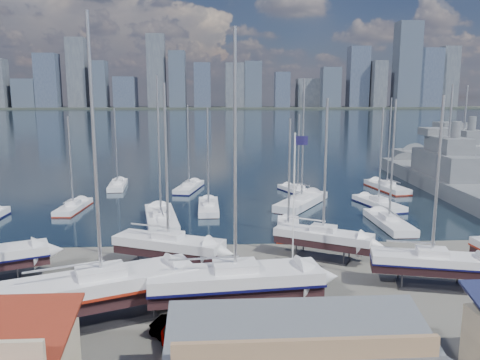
{
  "coord_description": "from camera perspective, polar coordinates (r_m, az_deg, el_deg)",
  "views": [
    {
      "loc": [
        -4.03,
        -44.51,
        14.4
      ],
      "look_at": [
        -0.86,
        8.0,
        5.08
      ],
      "focal_mm": 35.0,
      "sensor_mm": 36.0,
      "label": 1
    }
  ],
  "objects": [
    {
      "name": "ground",
      "position": [
        37.61,
        3.03,
        -12.48
      ],
      "size": [
        1400.0,
        1400.0,
        0.0
      ],
      "primitive_type": "plane",
      "color": "#605E59",
      "rests_on": "ground"
    },
    {
      "name": "water",
      "position": [
        344.84,
        -2.81,
        7.62
      ],
      "size": [
        1400.0,
        600.0,
        0.4
      ],
      "primitive_type": "cube",
      "color": "#172534",
      "rests_on": "ground"
    },
    {
      "name": "far_shore",
      "position": [
        604.67,
        -3.11,
        8.77
      ],
      "size": [
        1400.0,
        80.0,
        2.2
      ],
      "primitive_type": "cube",
      "color": "#2D332D",
      "rests_on": "ground"
    },
    {
      "name": "skyline",
      "position": [
        598.79,
        -3.91,
        12.39
      ],
      "size": [
        639.14,
        43.8,
        107.69
      ],
      "color": "#475166",
      "rests_on": "far_shore"
    },
    {
      "name": "sailboat_cradle_1",
      "position": [
        32.32,
        -16.48,
        -12.47
      ],
      "size": [
        12.57,
        7.84,
        19.44
      ],
      "rotation": [
        0.0,
        0.0,
        0.39
      ],
      "color": "#2D2D33",
      "rests_on": "ground"
    },
    {
      "name": "sailboat_cradle_2",
      "position": [
        40.39,
        -8.7,
        -7.88
      ],
      "size": [
        9.78,
        6.27,
        15.56
      ],
      "rotation": [
        0.0,
        0.0,
        -0.41
      ],
      "color": "#2D2D33",
      "rests_on": "ground"
    },
    {
      "name": "sailboat_cradle_3",
      "position": [
        32.11,
        -0.57,
        -12.27
      ],
      "size": [
        11.97,
        4.42,
        18.69
      ],
      "rotation": [
        0.0,
        0.0,
        0.1
      ],
      "color": "#2D2D33",
      "rests_on": "ground"
    },
    {
      "name": "sailboat_cradle_4",
      "position": [
        42.99,
        10.09,
        -6.89
      ],
      "size": [
        8.75,
        6.51,
        14.35
      ],
      "rotation": [
        0.0,
        0.0,
        -0.53
      ],
      "color": "#2D2D33",
      "rests_on": "ground"
    },
    {
      "name": "sailboat_cradle_5",
      "position": [
        39.01,
        22.29,
        -9.28
      ],
      "size": [
        9.29,
        4.66,
        14.57
      ],
      "rotation": [
        0.0,
        0.0,
        -0.25
      ],
      "color": "#2D2D33",
      "rests_on": "ground"
    },
    {
      "name": "sailboat_moored_1",
      "position": [
        64.19,
        -19.63,
        -3.23
      ],
      "size": [
        3.0,
        8.62,
        12.66
      ],
      "rotation": [
        0.0,
        0.0,
        1.5
      ],
      "color": "black",
      "rests_on": "water"
    },
    {
      "name": "sailboat_moored_2",
      "position": [
        77.72,
        -14.68,
        -0.72
      ],
      "size": [
        3.28,
        8.98,
        13.27
      ],
      "rotation": [
        0.0,
        0.0,
        1.66
      ],
      "color": "black",
      "rests_on": "water"
    },
    {
      "name": "sailboat_moored_3",
      "position": [
        55.04,
        -9.59,
        -4.93
      ],
      "size": [
        5.25,
        12.14,
        17.57
      ],
      "rotation": [
        0.0,
        0.0,
        1.74
      ],
      "color": "black",
      "rests_on": "water"
    },
    {
      "name": "sailboat_moored_4",
      "position": [
        60.55,
        -3.86,
        -3.42
      ],
      "size": [
        2.67,
        9.11,
        13.7
      ],
      "rotation": [
        0.0,
        0.0,
        1.59
      ],
      "color": "black",
      "rests_on": "water"
    },
    {
      "name": "sailboat_moored_5",
      "position": [
        73.93,
        -6.23,
        -1.0
      ],
      "size": [
        4.66,
        9.63,
        13.87
      ],
      "rotation": [
        0.0,
        0.0,
        1.34
      ],
      "color": "black",
      "rests_on": "water"
    },
    {
      "name": "sailboat_moored_6",
      "position": [
        51.04,
        5.9,
        -6.04
      ],
      "size": [
        3.72,
        8.83,
        12.8
      ],
      "rotation": [
        0.0,
        0.0,
        1.41
      ],
      "color": "black",
      "rests_on": "water"
    },
    {
      "name": "sailboat_moored_7",
      "position": [
        63.46,
        7.5,
        -2.86
      ],
      "size": [
        9.06,
        11.59,
        17.62
      ],
      "rotation": [
        0.0,
        0.0,
        1.0
      ],
      "color": "black",
      "rests_on": "water"
    },
    {
      "name": "sailboat_moored_8",
      "position": [
        71.65,
        7.04,
        -1.37
      ],
      "size": [
        5.33,
        8.64,
        12.52
      ],
      "rotation": [
        0.0,
        0.0,
        1.96
      ],
      "color": "black",
      "rests_on": "water"
    },
    {
      "name": "sailboat_moored_9",
      "position": [
        55.67,
        17.69,
        -5.09
      ],
      "size": [
        2.77,
        9.87,
        14.9
      ],
      "rotation": [
        0.0,
        0.0,
        1.57
      ],
      "color": "black",
      "rests_on": "water"
    },
    {
      "name": "sailboat_moored_10",
      "position": [
        65.14,
        16.51,
        -2.87
      ],
      "size": [
        4.81,
        9.52,
        13.7
      ],
      "rotation": [
        0.0,
        0.0,
        1.83
      ],
      "color": "black",
      "rests_on": "water"
    },
    {
      "name": "sailboat_moored_11",
      "position": [
        77.06,
        17.45,
        -0.96
      ],
      "size": [
        4.36,
        10.38,
        15.04
      ],
      "rotation": [
        0.0,
        0.0,
        1.73
      ],
      "color": "black",
      "rests_on": "water"
    },
    {
      "name": "naval_ship_east",
      "position": [
        80.0,
        23.75,
        0.03
      ],
      "size": [
        9.44,
        43.7,
        17.9
      ],
      "rotation": [
        0.0,
        0.0,
        1.51
      ],
      "color": "slate",
      "rests_on": "water"
    },
    {
      "name": "naval_ship_west",
      "position": [
        96.99,
        25.32,
        1.53
      ],
      "size": [
        9.08,
        46.59,
        18.17
      ],
      "rotation": [
        0.0,
        0.0,
        1.61
      ],
      "color": "slate",
      "rests_on": "water"
    },
    {
      "name": "car_a",
      "position": [
        28.22,
        -7.65,
        -18.99
      ],
      "size": [
        2.43,
        4.62,
        1.5
      ],
      "primitive_type": "imported",
      "rotation": [
        0.0,
        0.0,
        0.15
      ],
      "color": "gray",
      "rests_on": "ground"
    },
    {
      "name": "car_b",
      "position": [
        29.58,
        -6.6,
        -17.63
      ],
      "size": [
        4.48,
        3.02,
        1.4
      ],
      "primitive_type": "imported",
      "rotation": [
        0.0,
        0.0,
        1.17
      ],
      "color": "gray",
      "rests_on": "ground"
    },
    {
      "name": "car_c",
      "position": [
        29.1,
        13.73,
        -18.5
      ],
      "size": [
        2.72,
        4.82,
        1.27
      ],
      "primitive_type": "imported",
      "rotation": [
        0.0,
        0.0,
        0.14
      ],
      "color": "gray",
      "rests_on": "ground"
    },
    {
      "name": "car_d",
      "position": [
        27.16,
        10.89,
        -20.46
      ],
      "size": [
        3.12,
        5.14,
        1.39
      ],
      "primitive_type": "imported",
      "rotation": [
        0.0,
        0.0,
        0.26
      ],
      "color": "gray",
      "rests_on": "ground"
    },
    {
      "name": "flagpole",
      "position": [
        36.5,
        6.7,
        -2.12
      ],
      "size": [
        1.04,
        0.12,
        11.76
      ],
      "color": "white",
      "rests_on": "ground"
    }
  ]
}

